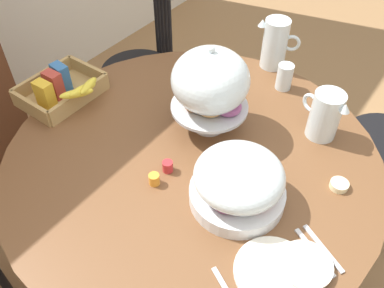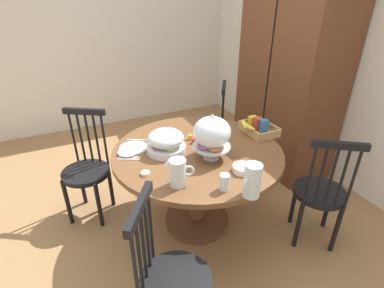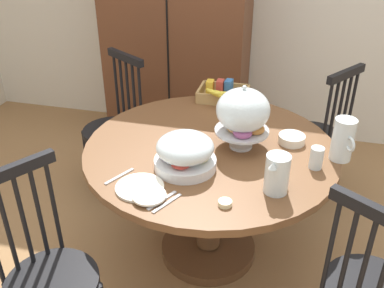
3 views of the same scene
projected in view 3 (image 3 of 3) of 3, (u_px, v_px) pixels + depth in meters
name	position (u px, v px, depth m)	size (l,w,h in m)	color
ground_plane	(182.00, 265.00, 2.56)	(10.00, 10.00, 0.00)	#997047
wooden_armoire	(178.00, 27.00, 3.42)	(1.18, 0.60, 1.96)	brown
dining_table	(210.00, 176.00, 2.38)	(1.32, 1.32, 0.74)	brown
windsor_chair_near_window	(316.00, 138.00, 2.96)	(0.46, 0.46, 0.97)	black
windsor_chair_by_cabinet	(115.00, 130.00, 3.05)	(0.46, 0.46, 0.97)	black
windsor_chair_facing_door	(49.00, 281.00, 1.87)	(0.46, 0.46, 0.97)	black
pastry_stand_with_dome	(243.00, 113.00, 2.19)	(0.28, 0.28, 0.34)	silver
fruit_platter_covered	(185.00, 152.00, 2.07)	(0.30, 0.30, 0.18)	silver
orange_juice_pitcher	(343.00, 141.00, 2.13)	(0.11, 0.18, 0.22)	silver
milk_pitcher	(277.00, 175.00, 1.90)	(0.11, 0.19, 0.18)	silver
cereal_basket	(222.00, 93.00, 2.78)	(0.32, 0.30, 0.12)	tan
china_plate_large	(140.00, 187.00, 1.96)	(0.22, 0.22, 0.01)	white
china_plate_small	(149.00, 195.00, 1.89)	(0.15, 0.15, 0.01)	white
cereal_bowl	(292.00, 139.00, 2.31)	(0.14, 0.14, 0.04)	white
drinking_glass	(316.00, 158.00, 2.08)	(0.06, 0.06, 0.11)	silver
butter_dish	(225.00, 203.00, 1.85)	(0.06, 0.06, 0.02)	beige
jam_jar_strawberry	(191.00, 139.00, 2.32)	(0.04, 0.04, 0.04)	#B7282D
jam_jar_apricot	(179.00, 137.00, 2.33)	(0.04, 0.04, 0.04)	orange
table_knife	(162.00, 200.00, 1.88)	(0.17, 0.01, 0.01)	silver
dinner_fork	(167.00, 203.00, 1.86)	(0.17, 0.01, 0.01)	silver
soup_spoon	(119.00, 176.00, 2.04)	(0.17, 0.01, 0.01)	silver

